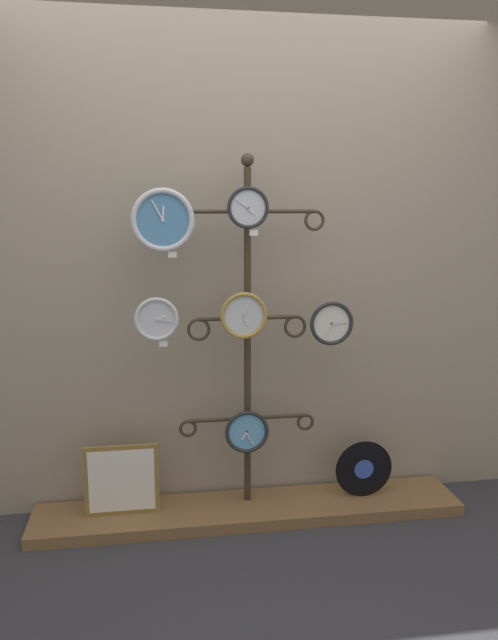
# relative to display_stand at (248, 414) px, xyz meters

# --- Properties ---
(ground_plane) EXTENTS (12.00, 12.00, 0.00)m
(ground_plane) POSITION_rel_display_stand_xyz_m (0.00, -0.41, -0.53)
(ground_plane) COLOR #333338
(shop_wall) EXTENTS (4.40, 0.04, 2.80)m
(shop_wall) POSITION_rel_display_stand_xyz_m (0.00, 0.16, 0.87)
(shop_wall) COLOR gray
(shop_wall) RESTS_ON ground_plane
(low_shelf) EXTENTS (2.20, 0.36, 0.06)m
(low_shelf) POSITION_rel_display_stand_xyz_m (0.00, -0.06, -0.50)
(low_shelf) COLOR brown
(low_shelf) RESTS_ON ground_plane
(display_stand) EXTENTS (0.77, 0.44, 1.83)m
(display_stand) POSITION_rel_display_stand_xyz_m (0.00, 0.00, 0.00)
(display_stand) COLOR #382D1E
(display_stand) RESTS_ON ground_plane
(clock_top_left) EXTENTS (0.29, 0.04, 0.29)m
(clock_top_left) POSITION_rel_display_stand_xyz_m (-0.41, -0.08, 0.99)
(clock_top_left) COLOR #4C84B2
(clock_top_center) EXTENTS (0.20, 0.04, 0.20)m
(clock_top_center) POSITION_rel_display_stand_xyz_m (-0.01, -0.10, 1.04)
(clock_top_center) COLOR silver
(clock_middle_left) EXTENTS (0.21, 0.04, 0.21)m
(clock_middle_left) POSITION_rel_display_stand_xyz_m (-0.45, -0.09, 0.53)
(clock_middle_left) COLOR silver
(clock_middle_center) EXTENTS (0.23, 0.04, 0.23)m
(clock_middle_center) POSITION_rel_display_stand_xyz_m (-0.03, -0.10, 0.54)
(clock_middle_center) COLOR silver
(clock_middle_right) EXTENTS (0.22, 0.04, 0.22)m
(clock_middle_right) POSITION_rel_display_stand_xyz_m (0.41, -0.09, 0.48)
(clock_middle_right) COLOR silver
(clock_bottom_center) EXTENTS (0.22, 0.04, 0.22)m
(clock_bottom_center) POSITION_rel_display_stand_xyz_m (-0.02, -0.07, -0.07)
(clock_bottom_center) COLOR #60A8DB
(vinyl_record) EXTENTS (0.31, 0.01, 0.31)m
(vinyl_record) POSITION_rel_display_stand_xyz_m (0.61, -0.06, -0.32)
(vinyl_record) COLOR black
(vinyl_record) RESTS_ON low_shelf
(picture_frame) EXTENTS (0.37, 0.02, 0.36)m
(picture_frame) POSITION_rel_display_stand_xyz_m (-0.64, -0.06, -0.29)
(picture_frame) COLOR olive
(picture_frame) RESTS_ON low_shelf
(price_tag_upper) EXTENTS (0.04, 0.00, 0.03)m
(price_tag_upper) POSITION_rel_display_stand_xyz_m (-0.37, -0.08, 0.83)
(price_tag_upper) COLOR white
(price_tag_mid) EXTENTS (0.04, 0.00, 0.03)m
(price_tag_mid) POSITION_rel_display_stand_xyz_m (0.01, -0.10, 0.93)
(price_tag_mid) COLOR white
(price_tag_lower) EXTENTS (0.04, 0.00, 0.03)m
(price_tag_lower) POSITION_rel_display_stand_xyz_m (-0.42, -0.09, 0.41)
(price_tag_lower) COLOR white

